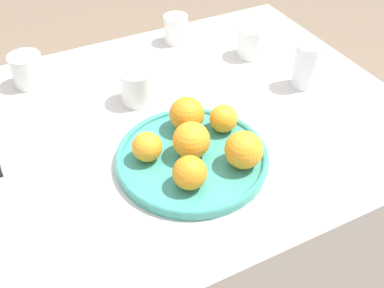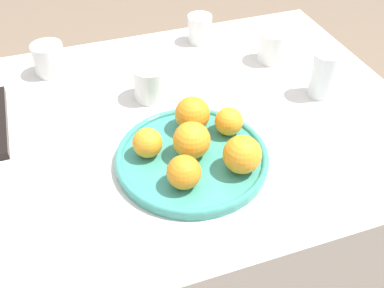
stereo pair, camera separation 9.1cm
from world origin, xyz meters
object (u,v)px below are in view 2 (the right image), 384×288
cup_3 (49,59)px  water_glass (324,75)px  orange_3 (229,121)px  cup_2 (151,83)px  orange_1 (147,143)px  cup_0 (273,46)px  fruit_platter (192,157)px  orange_4 (192,114)px  orange_5 (184,172)px  cup_1 (200,29)px  orange_2 (192,140)px  orange_0 (242,155)px

cup_3 → water_glass: bearing=-27.1°
orange_3 → cup_2: (-0.12, 0.21, -0.01)m
orange_1 → cup_0: bearing=33.3°
fruit_platter → orange_4: 0.10m
orange_5 → orange_4: bearing=65.5°
orange_5 → cup_2: 0.33m
orange_1 → orange_4: (0.12, 0.05, 0.01)m
orange_1 → cup_1: size_ratio=0.78×
fruit_platter → orange_2: size_ratio=4.14×
orange_5 → cup_3: bearing=111.1°
cup_2 → cup_0: bearing=9.6°
orange_4 → fruit_platter: bearing=-109.6°
orange_1 → water_glass: 0.48m
cup_2 → orange_3: bearing=-60.4°
cup_3 → fruit_platter: bearing=-61.7°
orange_5 → water_glass: size_ratio=0.58×
cup_1 → orange_2: bearing=-111.6°
water_glass → cup_1: (-0.19, 0.35, -0.02)m
fruit_platter → orange_2: orange_2 is taller
orange_4 → cup_3: 0.45m
orange_0 → orange_1: 0.20m
orange_2 → cup_2: size_ratio=0.92×
fruit_platter → orange_0: (0.08, -0.07, 0.04)m
water_glass → cup_3: water_glass is taller
orange_1 → orange_3: (0.18, 0.01, -0.00)m
orange_5 → cup_2: (0.02, 0.33, -0.01)m
fruit_platter → cup_2: (-0.02, 0.26, 0.03)m
cup_0 → water_glass: bearing=-77.7°
orange_3 → orange_2: bearing=-157.6°
cup_3 → cup_2: bearing=-41.1°
water_glass → orange_1: bearing=-168.7°
orange_2 → water_glass: bearing=17.9°
orange_0 → cup_1: bearing=78.7°
orange_1 → orange_3: bearing=3.4°
cup_1 → orange_4: bearing=-111.9°
orange_0 → orange_2: (-0.08, 0.07, 0.00)m
orange_3 → cup_2: 0.24m
cup_0 → cup_2: bearing=-170.4°
water_glass → cup_2: size_ratio=1.35×
cup_1 → cup_2: 0.31m
orange_1 → cup_0: 0.51m
fruit_platter → cup_0: size_ratio=3.80×
orange_2 → cup_1: bearing=68.4°
orange_2 → orange_4: (0.03, 0.08, -0.00)m
cup_1 → cup_3: bearing=-175.6°
orange_3 → orange_0: bearing=-99.6°
fruit_platter → cup_0: bearing=42.7°
orange_4 → cup_1: (0.16, 0.40, -0.02)m
orange_4 → cup_3: size_ratio=0.93×
water_glass → cup_2: water_glass is taller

